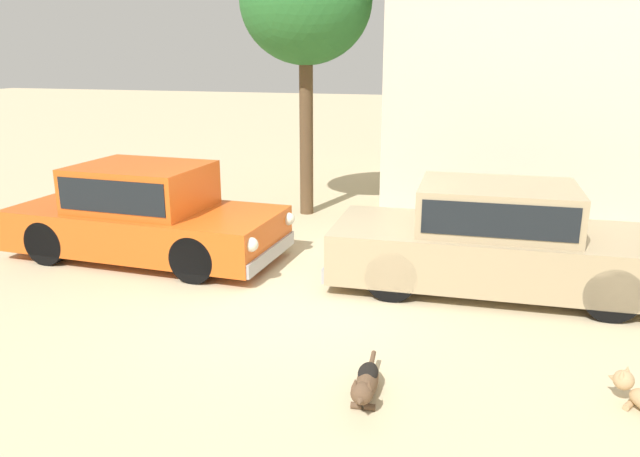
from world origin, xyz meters
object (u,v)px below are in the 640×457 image
at_px(acacia_tree_left, 306,2).
at_px(parked_sedan_nearest, 145,212).
at_px(stray_dog_spotted, 366,382).
at_px(parked_sedan_second, 497,238).

bearing_deg(acacia_tree_left, parked_sedan_nearest, -115.77).
bearing_deg(stray_dog_spotted, parked_sedan_nearest, -131.29).
bearing_deg(acacia_tree_left, stray_dog_spotted, -68.20).
bearing_deg(parked_sedan_second, stray_dog_spotted, -110.90).
relative_size(parked_sedan_nearest, parked_sedan_second, 0.95).
height_order(parked_sedan_nearest, parked_sedan_second, parked_sedan_nearest).
distance_m(stray_dog_spotted, acacia_tree_left, 7.83).
relative_size(parked_sedan_second, stray_dog_spotted, 4.23).
xyz_separation_m(parked_sedan_second, stray_dog_spotted, (-1.09, -3.17, -0.55)).
bearing_deg(parked_sedan_second, parked_sedan_nearest, 179.06).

